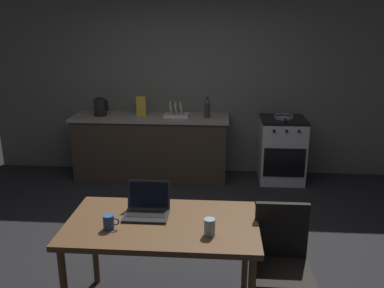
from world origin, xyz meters
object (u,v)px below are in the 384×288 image
object	(u,v)px
stove_oven	(281,150)
electric_kettle	(100,107)
chair	(282,258)
bottle	(207,108)
dining_table	(162,231)
dish_rack	(176,113)
coffee_mug	(109,222)
laptop	(147,208)
frying_pan	(284,117)
drinking_glass	(210,227)
cereal_box	(141,106)

from	to	relation	value
stove_oven	electric_kettle	size ratio (longest dim) A/B	3.57
chair	bottle	xyz separation A→B (m)	(-0.63, 2.80, 0.51)
dining_table	dish_rack	size ratio (longest dim) A/B	4.00
chair	electric_kettle	bearing A→B (deg)	113.35
bottle	dish_rack	world-z (taller)	bottle
dining_table	coffee_mug	xyz separation A→B (m)	(-0.35, -0.13, 0.13)
dining_table	dish_rack	world-z (taller)	dish_rack
laptop	coffee_mug	world-z (taller)	laptop
dish_rack	dining_table	bearing A→B (deg)	-85.75
laptop	frying_pan	xyz separation A→B (m)	(1.37, 2.69, 0.11)
laptop	coffee_mug	xyz separation A→B (m)	(-0.22, -0.24, 0.01)
laptop	frying_pan	bearing A→B (deg)	60.86
coffee_mug	drinking_glass	world-z (taller)	drinking_glass
chair	drinking_glass	world-z (taller)	chair
chair	bottle	world-z (taller)	bottle
chair	electric_kettle	distance (m)	3.59
cereal_box	dish_rack	xyz separation A→B (m)	(0.49, -0.02, -0.09)
chair	coffee_mug	world-z (taller)	chair
frying_pan	dining_table	bearing A→B (deg)	-113.96
electric_kettle	dish_rack	bearing A→B (deg)	0.00
dining_table	coffee_mug	size ratio (longest dim) A/B	12.05
chair	dish_rack	size ratio (longest dim) A/B	2.62
cereal_box	coffee_mug	bearing A→B (deg)	-83.23
bottle	dish_rack	bearing A→B (deg)	173.32
coffee_mug	cereal_box	xyz separation A→B (m)	(-0.35, 2.98, 0.21)
stove_oven	frying_pan	world-z (taller)	frying_pan
bottle	coffee_mug	xyz separation A→B (m)	(-0.56, -2.91, -0.21)
chair	bottle	distance (m)	2.92
dining_table	drinking_glass	xyz separation A→B (m)	(0.34, -0.16, 0.13)
chair	cereal_box	xyz separation A→B (m)	(-1.55, 2.87, 0.51)
frying_pan	drinking_glass	world-z (taller)	frying_pan
electric_kettle	coffee_mug	bearing A→B (deg)	-72.61
laptop	bottle	size ratio (longest dim) A/B	1.12
chair	drinking_glass	size ratio (longest dim) A/B	7.79
dining_table	frying_pan	distance (m)	3.08
cereal_box	electric_kettle	bearing A→B (deg)	-178.00
stove_oven	coffee_mug	bearing A→B (deg)	-118.36
electric_kettle	frying_pan	xyz separation A→B (m)	(2.52, -0.03, -0.09)
stove_oven	cereal_box	xyz separation A→B (m)	(-1.95, 0.02, 0.58)
dining_table	chair	bearing A→B (deg)	-1.49
coffee_mug	stove_oven	bearing A→B (deg)	61.64
frying_pan	chair	bearing A→B (deg)	-97.99
dining_table	laptop	world-z (taller)	laptop
dining_table	frying_pan	world-z (taller)	frying_pan
stove_oven	chair	world-z (taller)	chair
chair	frying_pan	distance (m)	2.88
bottle	cereal_box	xyz separation A→B (m)	(-0.92, 0.07, -0.00)
stove_oven	dining_table	world-z (taller)	stove_oven
laptop	dish_rack	bearing A→B (deg)	89.63
chair	bottle	size ratio (longest dim) A/B	3.14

